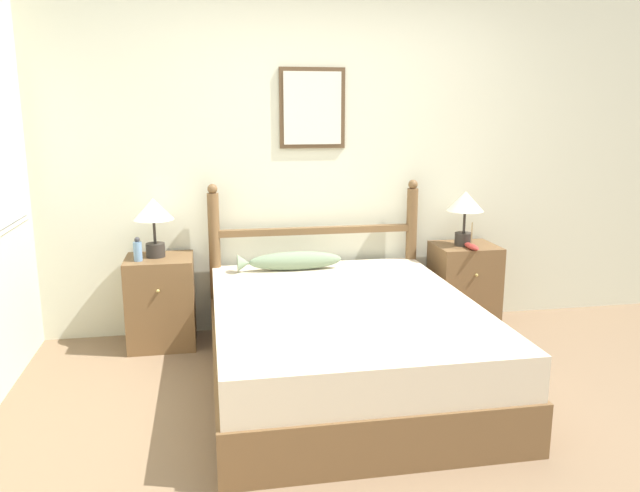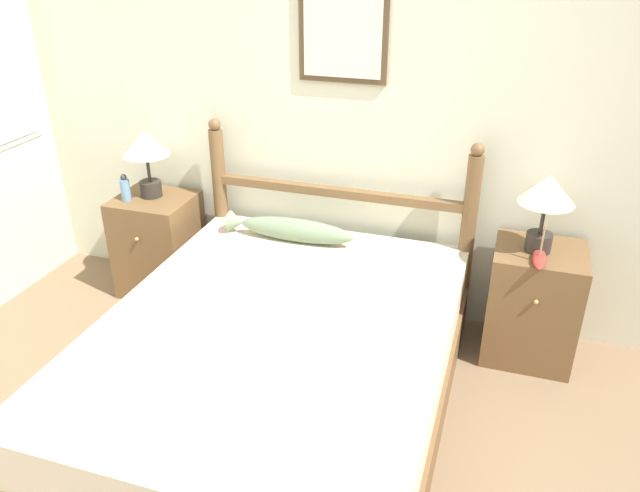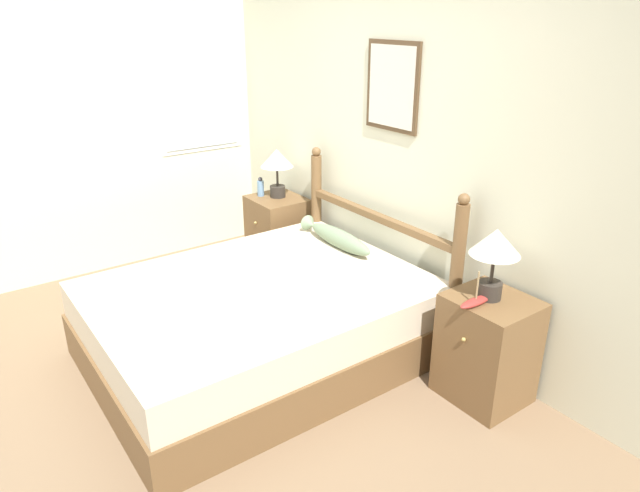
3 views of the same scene
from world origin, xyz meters
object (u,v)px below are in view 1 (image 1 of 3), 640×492
(bed, at_px, (344,343))
(fish_pillow, at_px, (290,261))
(nightstand_left, at_px, (161,301))
(table_lamp_left, at_px, (153,215))
(table_lamp_right, at_px, (465,206))
(model_boat, at_px, (471,246))
(bottle, at_px, (138,250))
(nightstand_right, at_px, (464,285))

(bed, distance_m, fish_pillow, 0.90)
(nightstand_left, height_order, table_lamp_left, table_lamp_left)
(table_lamp_right, distance_m, model_boat, 0.31)
(table_lamp_right, relative_size, fish_pillow, 0.55)
(table_lamp_left, xyz_separation_m, fish_pillow, (0.95, -0.08, -0.36))
(bottle, distance_m, fish_pillow, 1.07)
(nightstand_right, height_order, table_lamp_left, table_lamp_left)
(table_lamp_left, bearing_deg, bed, -37.10)
(table_lamp_right, xyz_separation_m, model_boat, (0.01, -0.13, -0.28))
(nightstand_right, bearing_deg, table_lamp_right, -160.22)
(nightstand_left, bearing_deg, bottle, -148.08)
(table_lamp_left, distance_m, bottle, 0.27)
(bed, xyz_separation_m, fish_pillow, (-0.22, 0.80, 0.34))
(nightstand_left, height_order, nightstand_right, same)
(table_lamp_right, relative_size, model_boat, 1.74)
(bed, xyz_separation_m, model_boat, (1.13, 0.73, 0.41))
(bed, relative_size, table_lamp_left, 5.01)
(nightstand_right, bearing_deg, table_lamp_left, 179.40)
(fish_pillow, bearing_deg, nightstand_right, 2.50)
(table_lamp_left, xyz_separation_m, bottle, (-0.11, -0.11, -0.23))
(nightstand_left, bearing_deg, fish_pillow, -3.71)
(model_boat, relative_size, fish_pillow, 0.32)
(bottle, bearing_deg, bed, -31.33)
(nightstand_right, bearing_deg, nightstand_left, 180.00)
(bed, bearing_deg, bottle, 148.67)
(bottle, bearing_deg, fish_pillow, 1.17)
(nightstand_left, xyz_separation_m, nightstand_right, (2.30, 0.00, 0.00))
(bed, distance_m, nightstand_left, 1.44)
(table_lamp_left, distance_m, fish_pillow, 1.02)
(bed, relative_size, bottle, 12.37)
(table_lamp_right, bearing_deg, bed, -142.85)
(nightstand_right, bearing_deg, fish_pillow, -177.50)
(bed, relative_size, nightstand_left, 3.21)
(bed, bearing_deg, table_lamp_left, 142.90)
(nightstand_right, height_order, bottle, bottle)
(nightstand_left, bearing_deg, table_lamp_right, -0.23)
(table_lamp_right, height_order, fish_pillow, table_lamp_right)
(fish_pillow, bearing_deg, model_boat, -3.15)
(nightstand_right, distance_m, table_lamp_left, 2.40)
(nightstand_left, height_order, table_lamp_right, table_lamp_right)
(fish_pillow, bearing_deg, bed, -74.45)
(nightstand_left, height_order, fish_pillow, fish_pillow)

